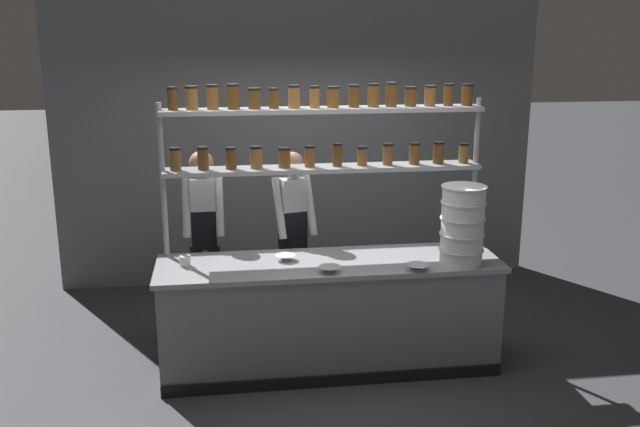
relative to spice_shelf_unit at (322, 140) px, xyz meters
name	(u,v)px	position (x,y,z in m)	size (l,w,h in m)	color
ground_plane	(329,365)	(0.01, -0.33, -1.86)	(40.00, 40.00, 0.00)	#3D3D42
back_wall	(299,143)	(0.01, 1.88, -0.33)	(5.18, 0.12, 3.06)	gray
prep_counter	(329,314)	(0.01, -0.33, -1.40)	(2.78, 0.76, 0.92)	gray
spice_shelf_unit	(322,140)	(0.00, 0.00, 0.00)	(2.66, 0.28, 2.32)	#999BA0
chef_left	(204,230)	(-1.00, 0.49, -0.87)	(0.36, 0.30, 1.71)	black
chef_center	(293,231)	(-0.21, 0.39, -0.88)	(0.41, 0.34, 1.70)	black
container_stack	(462,225)	(1.04, -0.54, -0.62)	(0.36, 0.36, 0.64)	white
prep_bowl_near_left	(330,270)	(-0.03, -0.60, -0.92)	(0.18, 0.18, 0.05)	#B2B7BC
prep_bowl_center_front	(418,267)	(0.66, -0.64, -0.92)	(0.18, 0.18, 0.05)	#B2B7BC
prep_bowl_center_back	(285,258)	(-0.34, -0.26, -0.92)	(0.17, 0.17, 0.05)	silver
serving_cup_front	(185,261)	(-1.14, -0.29, -0.90)	(0.09, 0.09, 0.08)	silver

